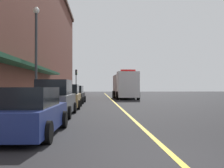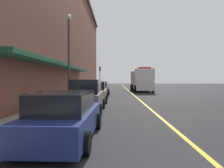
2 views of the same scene
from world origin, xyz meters
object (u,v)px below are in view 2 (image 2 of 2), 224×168
at_px(parked_car_1, 87,97).
at_px(parking_meter_0, 82,88).
at_px(parking_meter_1, 27,105).
at_px(parked_car_0, 65,117).
at_px(parking_meter_2, 42,100).
at_px(box_truck, 141,80).
at_px(street_lamp_left, 69,48).
at_px(parked_car_2, 96,92).
at_px(parked_car_3, 100,89).
at_px(traffic_light_near, 100,73).

distance_m(parked_car_1, parking_meter_0, 7.17).
bearing_deg(parking_meter_1, parked_car_1, 74.94).
height_order(parked_car_0, parking_meter_2, parked_car_0).
xyz_separation_m(box_truck, parking_meter_0, (-7.20, -13.01, -0.65)).
relative_size(parked_car_1, street_lamp_left, 0.68).
bearing_deg(box_truck, parked_car_1, -17.40).
bearing_deg(parked_car_2, parked_car_3, -0.73).
bearing_deg(box_truck, parking_meter_2, -18.15).
relative_size(parked_car_2, parking_meter_2, 3.65).
relative_size(parked_car_3, parking_meter_0, 3.38).
xyz_separation_m(parked_car_2, parking_meter_1, (-1.43, -10.70, 0.25)).
xyz_separation_m(parked_car_0, parked_car_3, (-0.01, 17.00, 0.05)).
bearing_deg(box_truck, parked_car_2, -22.88).
xyz_separation_m(parking_meter_1, traffic_light_near, (0.06, 36.12, 2.10)).
distance_m(parked_car_1, traffic_light_near, 31.02).
bearing_deg(traffic_light_near, parked_car_0, -87.86).
xyz_separation_m(parking_meter_1, parking_meter_2, (0.00, 1.53, 0.00)).
bearing_deg(traffic_light_near, box_truck, -56.72).
distance_m(parked_car_2, box_truck, 15.67).
bearing_deg(parked_car_2, parking_meter_0, 42.13).
bearing_deg(street_lamp_left, parking_meter_0, 77.45).
height_order(parked_car_1, parked_car_2, parked_car_1).
height_order(parked_car_3, street_lamp_left, street_lamp_left).
xyz_separation_m(parked_car_2, parked_car_3, (-0.01, 5.85, -0.03)).
relative_size(parked_car_0, parked_car_3, 1.03).
bearing_deg(parking_meter_0, street_lamp_left, -102.55).
bearing_deg(parked_car_1, parked_car_3, 0.44).
height_order(box_truck, street_lamp_left, street_lamp_left).
xyz_separation_m(parked_car_0, parking_meter_1, (-1.43, 0.45, 0.33)).
distance_m(parked_car_3, traffic_light_near, 19.76).
xyz_separation_m(parked_car_3, parking_meter_2, (-1.42, -15.01, 0.28)).
xyz_separation_m(box_truck, parking_meter_2, (-7.20, -23.71, -0.65)).
relative_size(parking_meter_1, traffic_light_near, 0.31).
bearing_deg(parked_car_0, parked_car_1, 1.92).
height_order(parked_car_0, parked_car_1, parked_car_1).
distance_m(parked_car_0, parked_car_2, 11.15).
distance_m(parked_car_3, parking_meter_2, 15.08).
relative_size(parked_car_0, parked_car_2, 0.96).
bearing_deg(parked_car_0, box_truck, -11.01).
relative_size(parked_car_3, parking_meter_1, 3.38).
height_order(parked_car_2, parking_meter_0, parked_car_2).
bearing_deg(parking_meter_2, parked_car_1, 69.13).
height_order(parking_meter_0, traffic_light_near, traffic_light_near).
bearing_deg(parked_car_3, parking_meter_1, 176.34).
bearing_deg(parking_meter_1, box_truck, 74.09).
distance_m(parking_meter_1, street_lamp_left, 10.13).
distance_m(parked_car_1, parked_car_3, 11.34).
bearing_deg(parking_meter_1, parked_car_2, 82.37).
relative_size(box_truck, street_lamp_left, 1.15).
bearing_deg(parked_car_1, traffic_light_near, 3.01).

